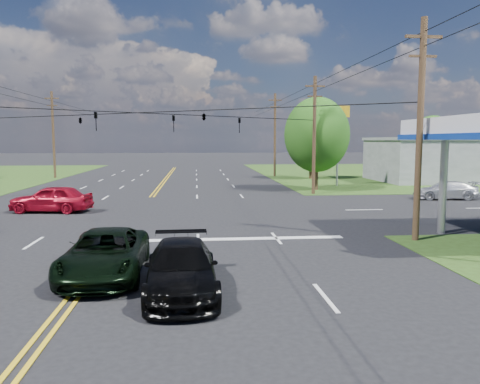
{
  "coord_description": "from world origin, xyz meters",
  "views": [
    {
      "loc": [
        3.45,
        -16.34,
        4.37
      ],
      "look_at": [
        5.55,
        6.0,
        1.9
      ],
      "focal_mm": 35.0,
      "sensor_mm": 36.0,
      "label": 1
    }
  ],
  "objects": [
    {
      "name": "ground",
      "position": [
        0.0,
        12.0,
        0.0
      ],
      "size": [
        280.0,
        280.0,
        0.0
      ],
      "primitive_type": "plane",
      "color": "black",
      "rests_on": "ground"
    },
    {
      "name": "grass_ne",
      "position": [
        35.0,
        44.0,
        0.0
      ],
      "size": [
        46.0,
        48.0,
        0.03
      ],
      "primitive_type": "cube",
      "color": "#283E14",
      "rests_on": "ground"
    },
    {
      "name": "stop_bar",
      "position": [
        5.0,
        4.0,
        0.0
      ],
      "size": [
        10.0,
        0.5,
        0.02
      ],
      "primitive_type": "cube",
      "color": "silver",
      "rests_on": "ground"
    },
    {
      "name": "retail_ne",
      "position": [
        30.0,
        32.0,
        2.2
      ],
      "size": [
        14.0,
        10.0,
        4.4
      ],
      "primitive_type": "cube",
      "color": "slate",
      "rests_on": "ground"
    },
    {
      "name": "pole_se",
      "position": [
        13.0,
        3.0,
        4.92
      ],
      "size": [
        1.6,
        0.28,
        9.5
      ],
      "color": "#3A2818",
      "rests_on": "ground"
    },
    {
      "name": "pole_ne",
      "position": [
        13.0,
        21.0,
        4.92
      ],
      "size": [
        1.6,
        0.28,
        9.5
      ],
      "color": "#3A2818",
      "rests_on": "ground"
    },
    {
      "name": "pole_left_far",
      "position": [
        -13.0,
        40.0,
        5.17
      ],
      "size": [
        1.6,
        0.28,
        10.0
      ],
      "color": "#3A2818",
      "rests_on": "ground"
    },
    {
      "name": "pole_right_far",
      "position": [
        13.0,
        40.0,
        5.17
      ],
      "size": [
        1.6,
        0.28,
        10.0
      ],
      "color": "#3A2818",
      "rests_on": "ground"
    },
    {
      "name": "span_wire_signals",
      "position": [
        0.0,
        12.0,
        6.0
      ],
      "size": [
        26.0,
        18.0,
        1.13
      ],
      "color": "black",
      "rests_on": "ground"
    },
    {
      "name": "power_lines",
      "position": [
        0.0,
        10.0,
        8.6
      ],
      "size": [
        26.04,
        100.0,
        0.64
      ],
      "color": "black",
      "rests_on": "ground"
    },
    {
      "name": "tree_right_a",
      "position": [
        14.0,
        24.0,
        4.87
      ],
      "size": [
        5.7,
        5.7,
        8.18
      ],
      "color": "#3A2818",
      "rests_on": "ground"
    },
    {
      "name": "tree_right_b",
      "position": [
        16.5,
        36.0,
        4.22
      ],
      "size": [
        4.94,
        4.94,
        7.09
      ],
      "color": "#3A2818",
      "rests_on": "ground"
    },
    {
      "name": "tree_far_r",
      "position": [
        34.0,
        42.0,
        4.54
      ],
      "size": [
        5.32,
        5.32,
        7.63
      ],
      "color": "#3A2818",
      "rests_on": "ground"
    },
    {
      "name": "pickup_dkgreen",
      "position": [
        0.5,
        -1.26,
        0.74
      ],
      "size": [
        2.52,
        5.34,
        1.48
      ],
      "primitive_type": "imported",
      "rotation": [
        0.0,
        0.0,
        0.01
      ],
      "color": "black",
      "rests_on": "ground"
    },
    {
      "name": "suv_black",
      "position": [
        3.0,
        -3.17,
        0.72
      ],
      "size": [
        2.18,
        5.03,
        1.44
      ],
      "primitive_type": "imported",
      "rotation": [
        0.0,
        0.0,
        0.03
      ],
      "color": "black",
      "rests_on": "ground"
    },
    {
      "name": "sedan_red",
      "position": [
        -5.41,
        13.0,
        0.83
      ],
      "size": [
        5.06,
        2.57,
        1.65
      ],
      "primitive_type": "imported",
      "rotation": [
        0.0,
        0.0,
        -1.7
      ],
      "color": "maroon",
      "rests_on": "ground"
    },
    {
      "name": "sedan_far",
      "position": [
        21.98,
        16.76,
        0.67
      ],
      "size": [
        4.83,
        2.42,
        1.35
      ],
      "primitive_type": "imported",
      "rotation": [
        0.0,
        0.0,
        -1.69
      ],
      "color": "silver",
      "rests_on": "ground"
    },
    {
      "name": "polesign_ne",
      "position": [
        17.0,
        27.63,
        5.96
      ],
      "size": [
        2.11,
        0.81,
        7.71
      ],
      "color": "#A5A5AA",
      "rests_on": "ground"
    }
  ]
}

